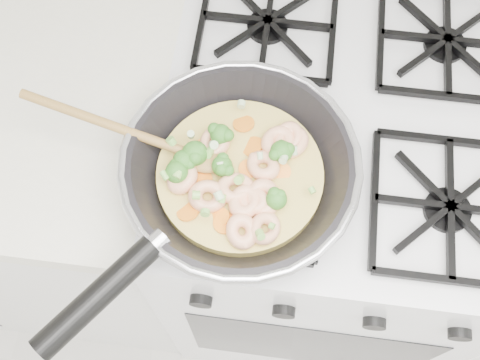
# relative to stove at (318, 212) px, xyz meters

# --- Properties ---
(stove) EXTENTS (0.60, 0.60, 0.92)m
(stove) POSITION_rel_stove_xyz_m (0.00, 0.00, 0.00)
(stove) COLOR white
(stove) RESTS_ON ground
(skillet) EXTENTS (0.49, 0.46, 0.10)m
(skillet) POSITION_rel_stove_xyz_m (-0.16, -0.16, 0.50)
(skillet) COLOR black
(skillet) RESTS_ON stove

